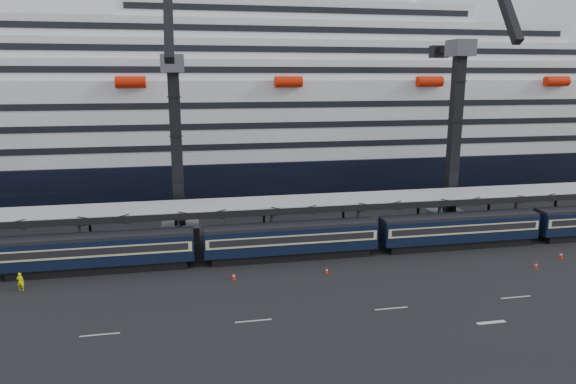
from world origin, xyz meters
name	(u,v)px	position (x,y,z in m)	size (l,w,h in m)	color
ground	(395,288)	(0.00, 0.00, 0.00)	(260.00, 260.00, 0.00)	black
lane_markings	(506,305)	(8.15, -5.23, 0.01)	(111.00, 4.27, 0.02)	beige
train	(321,237)	(-4.65, 10.00, 2.20)	(133.05, 3.00, 4.05)	black
canopy	(351,200)	(0.00, 14.00, 5.25)	(130.00, 6.25, 5.53)	#9FA2A8
cruise_ship	(289,119)	(-1.08, 45.99, 12.34)	(214.09, 28.84, 34.00)	black
crane_dark_near	(176,143)	(-20.00, 18.59, 11.93)	(4.50, 17.75, 35.08)	#4A4D52
crane_dark_mid	(457,126)	(15.00, 17.59, 13.36)	(4.50, 18.24, 39.64)	#4A4D52
worker	(20,282)	(-34.55, 6.28, 0.88)	(0.64, 0.42, 1.77)	#E2F40C
traffic_cone_c	(234,276)	(-14.77, 5.13, 0.36)	(0.36, 0.36, 0.73)	red
traffic_cone_d	(327,270)	(-5.35, 4.93, 0.33)	(0.34, 0.34, 0.67)	red
traffic_cone_e	(561,255)	(21.22, 4.32, 0.38)	(0.38, 0.38, 0.77)	red
traffic_cone_f	(536,265)	(16.55, 2.17, 0.33)	(0.34, 0.34, 0.68)	red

